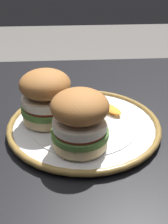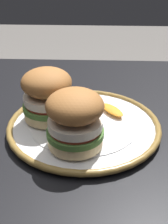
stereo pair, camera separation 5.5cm
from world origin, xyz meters
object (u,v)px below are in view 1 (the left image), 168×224
(dining_table, at_px, (64,185))
(sandwich_half_left, at_px, (80,119))
(sandwich_half_right, at_px, (46,96))
(dinner_plate, at_px, (84,126))

(dining_table, bearing_deg, sandwich_half_left, 119.67)
(dining_table, height_order, sandwich_half_left, sandwich_half_left)
(sandwich_half_right, bearing_deg, dining_table, 129.47)
(dinner_plate, xyz_separation_m, sandwich_half_right, (0.07, -0.02, 0.06))
(sandwich_half_left, distance_m, sandwich_half_right, 0.11)
(dining_table, height_order, dinner_plate, dinner_plate)
(dinner_plate, height_order, sandwich_half_right, sandwich_half_right)
(sandwich_half_left, height_order, sandwich_half_right, same)
(dining_table, distance_m, sandwich_half_left, 0.20)
(sandwich_half_left, bearing_deg, sandwich_half_right, -56.36)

